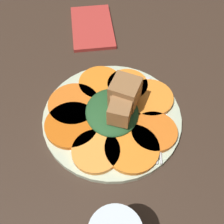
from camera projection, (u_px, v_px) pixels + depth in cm
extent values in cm
cube|color=#38281E|center=(112.00, 122.00, 52.68)|extent=(120.00, 120.00, 2.00)
cylinder|color=beige|center=(112.00, 117.00, 51.46)|extent=(25.26, 25.26, 1.00)
cylinder|color=white|center=(112.00, 117.00, 51.41)|extent=(20.20, 20.20, 1.00)
cylinder|color=orange|center=(154.00, 132.00, 48.41)|extent=(8.00, 8.00, 0.90)
cylinder|color=orange|center=(150.00, 98.00, 52.71)|extent=(8.70, 8.70, 0.90)
cylinder|color=orange|center=(128.00, 85.00, 54.57)|extent=(7.85, 7.85, 0.90)
cylinder|color=orange|center=(100.00, 83.00, 54.88)|extent=(8.38, 8.38, 0.90)
cylinder|color=orange|center=(74.00, 104.00, 51.86)|extent=(9.48, 9.48, 0.90)
cylinder|color=#D45F12|center=(72.00, 125.00, 49.23)|extent=(9.54, 9.54, 0.90)
cylinder|color=#F99438|center=(96.00, 151.00, 46.22)|extent=(8.06, 8.06, 0.90)
cylinder|color=orange|center=(132.00, 149.00, 46.51)|extent=(9.16, 9.16, 0.90)
ellipsoid|color=#235128|center=(112.00, 112.00, 50.09)|extent=(10.57, 9.52, 2.15)
cube|color=brown|center=(119.00, 98.00, 48.46)|extent=(3.54, 3.54, 3.24)
cube|color=olive|center=(125.00, 92.00, 48.30)|extent=(6.39, 6.39, 4.69)
cube|color=olive|center=(120.00, 112.00, 46.53)|extent=(4.69, 4.69, 3.60)
cube|color=silver|center=(150.00, 102.00, 52.45)|extent=(12.43, 2.81, 0.40)
cube|color=silver|center=(152.00, 134.00, 48.42)|extent=(1.81, 2.50, 0.40)
cube|color=silver|center=(160.00, 151.00, 46.57)|extent=(4.88, 0.98, 0.40)
cube|color=silver|center=(156.00, 151.00, 46.57)|extent=(4.88, 0.98, 0.40)
cube|color=silver|center=(152.00, 151.00, 46.57)|extent=(4.88, 0.98, 0.40)
cube|color=silver|center=(148.00, 150.00, 46.58)|extent=(4.88, 0.98, 0.40)
cube|color=#B2332D|center=(92.00, 27.00, 66.65)|extent=(15.83, 9.50, 0.80)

